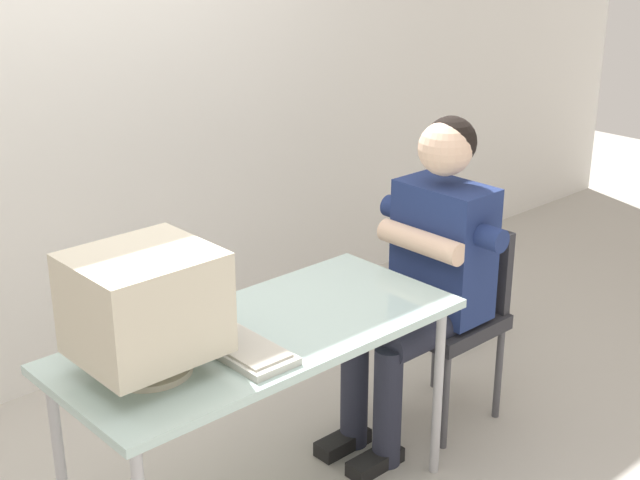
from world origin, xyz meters
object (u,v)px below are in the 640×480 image
(person_seated, at_px, (427,266))
(potted_plant, at_px, (451,279))
(desk, at_px, (261,346))
(keyboard, at_px, (233,343))
(crt_monitor, at_px, (146,305))
(office_chair, at_px, (452,307))

(person_seated, distance_m, potted_plant, 0.90)
(desk, height_order, keyboard, keyboard)
(crt_monitor, bearing_deg, keyboard, -8.38)
(crt_monitor, height_order, office_chair, crt_monitor)
(desk, relative_size, potted_plant, 1.76)
(crt_monitor, xyz_separation_m, office_chair, (1.43, -0.00, -0.46))
(potted_plant, bearing_deg, crt_monitor, -167.60)
(person_seated, relative_size, potted_plant, 1.65)
(keyboard, distance_m, potted_plant, 1.78)
(person_seated, bearing_deg, potted_plant, 31.72)
(keyboard, bearing_deg, crt_monitor, 171.62)
(desk, height_order, person_seated, person_seated)
(keyboard, height_order, office_chair, office_chair)
(office_chair, relative_size, person_seated, 0.64)
(office_chair, height_order, person_seated, person_seated)
(desk, relative_size, crt_monitor, 3.36)
(crt_monitor, relative_size, person_seated, 0.32)
(office_chair, distance_m, person_seated, 0.29)
(desk, bearing_deg, keyboard, -166.40)
(crt_monitor, bearing_deg, desk, -0.89)
(crt_monitor, height_order, keyboard, crt_monitor)
(keyboard, bearing_deg, office_chair, 2.03)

